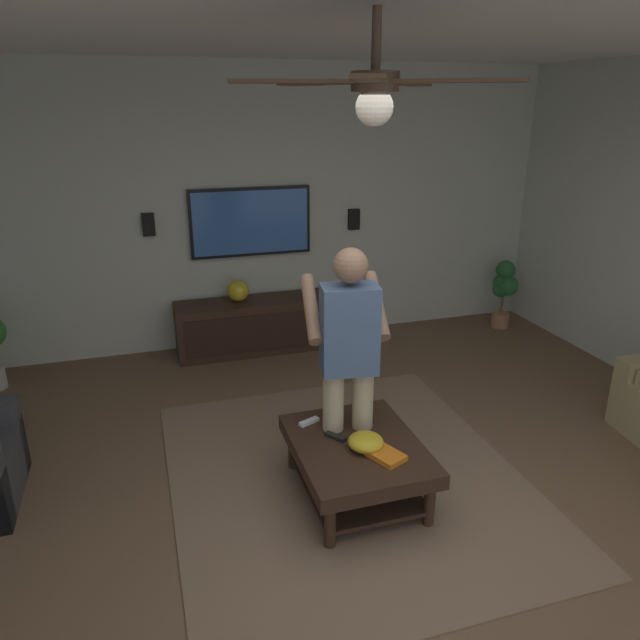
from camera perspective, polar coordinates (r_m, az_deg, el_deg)
name	(u,v)px	position (r m, az deg, el deg)	size (l,w,h in m)	color
ground_plane	(387,536)	(3.85, 6.42, -19.86)	(8.02, 8.02, 0.00)	brown
wall_back_tv	(262,209)	(6.28, -5.58, 10.56)	(0.10, 6.43, 2.85)	#B2B7AD
area_rug	(346,477)	(4.30, 2.48, -14.78)	(2.75, 2.37, 0.01)	#7A604C
coffee_table	(357,457)	(3.98, 3.53, -12.93)	(1.00, 0.80, 0.40)	#332116
media_console	(259,325)	(6.23, -5.85, -0.48)	(0.45, 1.70, 0.55)	#332116
tv	(251,222)	(6.18, -6.65, 9.32)	(0.05, 1.24, 0.70)	black
person_standing	(348,354)	(3.86, 2.74, -3.28)	(0.59, 0.60, 1.64)	#C6B793
potted_plant_short	(504,288)	(7.13, 17.22, 2.97)	(0.30, 0.27, 0.77)	#9E6B4C
bowl	(366,442)	(3.84, 4.40, -11.57)	(0.23, 0.23, 0.10)	gold
remote_white	(309,422)	(4.12, -1.05, -9.72)	(0.15, 0.04, 0.02)	white
remote_black	(336,437)	(3.96, 1.50, -11.12)	(0.15, 0.04, 0.02)	black
book	(386,455)	(3.78, 6.35, -12.78)	(0.22, 0.16, 0.04)	orange
vase_round	(238,291)	(6.10, -7.87, 2.79)	(0.22, 0.22, 0.22)	gold
wall_speaker_left	(354,219)	(6.50, 3.26, 9.61)	(0.06, 0.12, 0.22)	black
wall_speaker_right	(148,225)	(6.09, -16.12, 8.78)	(0.06, 0.12, 0.22)	black
ceiling_fan	(372,88)	(2.65, 5.05, 21.25)	(1.15, 1.11, 0.46)	#4C3828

